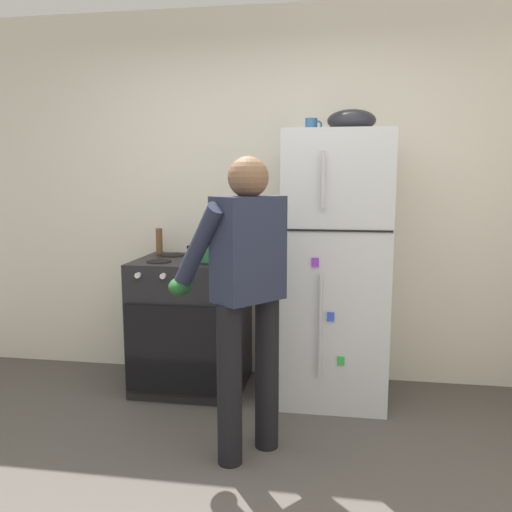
{
  "coord_description": "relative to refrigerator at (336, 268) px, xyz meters",
  "views": [
    {
      "loc": [
        0.49,
        -1.91,
        1.49
      ],
      "look_at": [
        -0.02,
        1.32,
        1.0
      ],
      "focal_mm": 36.42,
      "sensor_mm": 36.0,
      "label": 1
    }
  ],
  "objects": [
    {
      "name": "pepper_mill",
      "position": [
        -1.3,
        0.2,
        0.13
      ],
      "size": [
        0.05,
        0.05,
        0.19
      ],
      "primitive_type": "cylinder",
      "color": "brown",
      "rests_on": "stove_range"
    },
    {
      "name": "mixing_bowl",
      "position": [
        0.08,
        0.0,
        0.96
      ],
      "size": [
        0.31,
        0.31,
        0.14
      ],
      "primitive_type": "ellipsoid",
      "color": "black",
      "rests_on": "refrigerator"
    },
    {
      "name": "coffee_mug",
      "position": [
        -0.18,
        0.05,
        0.94
      ],
      "size": [
        0.11,
        0.08,
        0.1
      ],
      "color": "#2D6093",
      "rests_on": "refrigerator"
    },
    {
      "name": "refrigerator",
      "position": [
        0.0,
        0.0,
        0.0
      ],
      "size": [
        0.68,
        0.72,
        1.79
      ],
      "color": "silver",
      "rests_on": "ground"
    },
    {
      "name": "red_pot",
      "position": [
        -0.84,
        -0.05,
        0.09
      ],
      "size": [
        0.34,
        0.24,
        0.1
      ],
      "color": "#236638",
      "rests_on": "stove_range"
    },
    {
      "name": "person_cook",
      "position": [
        -0.47,
        -0.85,
        0.06
      ],
      "size": [
        0.64,
        0.67,
        1.6
      ],
      "color": "black",
      "rests_on": "ground"
    },
    {
      "name": "stove_range",
      "position": [
        -1.0,
        -0.01,
        -0.43
      ],
      "size": [
        0.76,
        0.67,
        0.93
      ],
      "color": "black",
      "rests_on": "ground"
    },
    {
      "name": "kitchen_wall_back",
      "position": [
        -0.48,
        0.38,
        0.46
      ],
      "size": [
        6.0,
        0.1,
        2.7
      ],
      "primitive_type": "cube",
      "color": "silver",
      "rests_on": "ground"
    }
  ]
}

